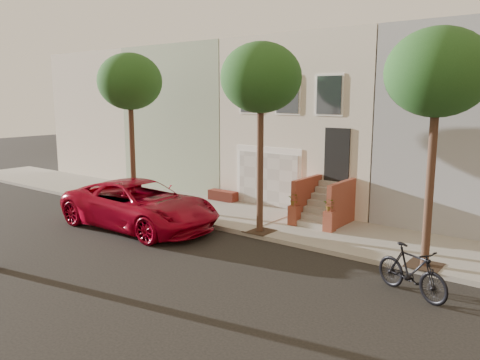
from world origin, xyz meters
The scene contains 9 objects.
ground centered at (0.00, 0.00, 0.00)m, with size 90.00×90.00×0.00m, color black.
sidewalk centered at (0.00, 5.35, 0.07)m, with size 40.00×3.70×0.15m, color gray.
house_row centered at (0.00, 11.19, 3.64)m, with size 33.10×11.70×7.00m.
tree_left centered at (-5.50, 3.90, 5.26)m, with size 2.70×2.57×6.30m.
tree_mid centered at (1.00, 3.90, 5.26)m, with size 2.70×2.57×6.30m.
tree_right centered at (6.50, 3.90, 5.26)m, with size 2.70×2.57×6.30m.
utility_pole centered at (8.00, -3.20, 5.19)m, with size 23.60×1.22×10.00m.
pickup_truck centered at (-3.00, 2.06, 0.86)m, with size 2.84×6.16×1.71m, color #9C031C.
motorcycle centered at (6.74, 2.02, 0.61)m, with size 0.58×2.04×1.22m, color black.
Camera 1 is at (10.02, -8.97, 4.69)m, focal length 35.53 mm.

